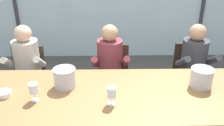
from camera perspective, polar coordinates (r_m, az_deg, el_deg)
The scene contains 13 objects.
ground at distance 3.67m, azimuth -0.19°, elevation -8.72°, with size 14.00×14.00×0.00m, color #4C4742.
dining_table at distance 2.45m, azimuth 0.15°, elevation -8.15°, with size 2.64×0.99×0.78m.
chair_near_curtain at distance 3.47m, azimuth -18.66°, elevation -2.52°, with size 0.44×0.44×0.88m.
chair_left_of_center at distance 3.34m, azimuth 0.11°, elevation -2.22°, with size 0.47×0.47×0.88m.
chair_center at distance 3.52m, azimuth 17.33°, elevation -1.89°, with size 0.48×0.48×0.88m.
person_beige_jumper at distance 3.29m, azimuth -19.11°, elevation -0.80°, with size 0.47×0.62×1.20m.
person_maroon_top at distance 3.13m, azimuth -0.45°, elevation -0.69°, with size 0.47×0.62×1.20m.
person_charcoal_jacket at distance 3.32m, azimuth 18.58°, elevation -0.50°, with size 0.48×0.63×1.20m.
ice_bucket_primary at distance 2.50m, azimuth -10.80°, elevation -3.27°, with size 0.22×0.22×0.20m.
ice_bucket_secondary at distance 2.62m, azimuth 19.85°, elevation -3.08°, with size 0.23×0.23×0.20m.
tasting_bowl at distance 2.56m, azimuth -23.41°, elevation -6.49°, with size 0.13×0.13×0.05m, color silver.
wine_glass_by_left_taster at distance 2.35m, azimuth -17.57°, elevation -5.75°, with size 0.08×0.08×0.17m.
wine_glass_near_bucket at distance 2.19m, azimuth -0.08°, elevation -6.89°, with size 0.08×0.08×0.17m.
Camera 1 is at (-0.04, -2.04, 2.07)m, focal length 39.86 mm.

